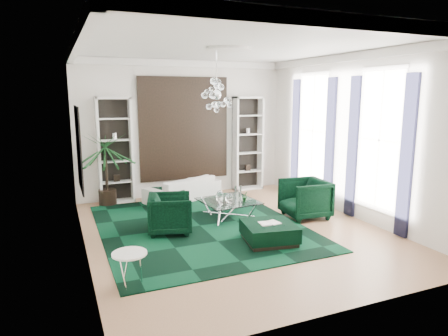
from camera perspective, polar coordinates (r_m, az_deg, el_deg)
name	(u,v)px	position (r m, az deg, el deg)	size (l,w,h in m)	color
floor	(234,231)	(8.63, 1.47, -8.98)	(6.00, 7.00, 0.02)	#AB7E5A
ceiling	(235,45)	(8.19, 1.60, 17.11)	(6.00, 7.00, 0.02)	white
wall_back	(184,129)	(11.46, -5.80, 5.61)	(6.00, 0.02, 3.80)	silver
wall_front	(351,173)	(5.24, 17.65, -0.64)	(6.00, 0.02, 3.80)	silver
wall_left	(79,150)	(7.47, -20.00, 2.43)	(0.02, 7.00, 3.80)	silver
wall_right	(352,136)	(9.82, 17.77, 4.36)	(0.02, 7.00, 3.80)	silver
crown_molding	(235,51)	(8.18, 1.59, 16.35)	(6.00, 7.00, 0.18)	white
ceiling_medallion	(229,49)	(8.46, 0.71, 16.63)	(0.90, 0.90, 0.05)	white
tapestry	(184,129)	(11.41, -5.72, 5.60)	(2.50, 0.06, 2.80)	black
shelving_left	(115,151)	(10.90, -15.27, 2.40)	(0.90, 0.38, 2.80)	white
shelving_right	(248,144)	(12.05, 3.44, 3.50)	(0.90, 0.38, 2.80)	white
painting	(80,148)	(8.07, -19.94, 2.64)	(0.04, 1.30, 1.60)	black
window_near	(380,140)	(9.15, 21.34, 3.72)	(0.03, 1.10, 2.90)	white
curtain_near_a	(407,157)	(8.62, 24.66, 1.42)	(0.07, 0.30, 3.25)	black
curtain_near_b	(353,147)	(9.72, 17.90, 2.81)	(0.07, 0.30, 3.25)	black
window_far	(313,131)	(10.98, 12.59, 5.21)	(0.03, 1.10, 2.90)	white
curtain_far_a	(330,143)	(10.37, 14.88, 3.41)	(0.07, 0.30, 3.25)	black
curtain_far_b	(295,137)	(11.63, 10.17, 4.34)	(0.07, 0.30, 3.25)	black
rug	(200,226)	(8.88, -3.44, -8.28)	(4.20, 5.00, 0.02)	black
sofa	(183,189)	(11.02, -5.86, -2.93)	(2.16, 0.84, 0.63)	silver
armchair_left	(170,214)	(8.47, -7.68, -6.47)	(0.87, 0.90, 0.82)	black
armchair_right	(305,199)	(9.59, 11.49, -4.29)	(0.97, 1.00, 0.91)	black
coffee_table	(228,209)	(9.43, 0.64, -5.87)	(1.21, 1.21, 0.42)	white
ottoman_side	(167,198)	(10.52, -8.15, -4.26)	(0.92, 0.92, 0.41)	black
ottoman_front	(269,233)	(7.96, 6.45, -9.20)	(0.96, 0.96, 0.39)	black
book	(269,223)	(7.89, 6.49, -7.78)	(0.40, 0.27, 0.03)	white
side_table	(130,269)	(6.40, -13.26, -13.91)	(0.53, 0.53, 0.51)	white
palm	(106,158)	(10.74, -16.56, 1.35)	(1.55, 1.55, 2.48)	#15491E
chandelier	(216,95)	(8.36, -1.08, 10.39)	(0.79, 0.79, 0.71)	white
table_plant	(245,197)	(9.24, 3.00, -4.09)	(0.14, 0.11, 0.25)	#15491E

